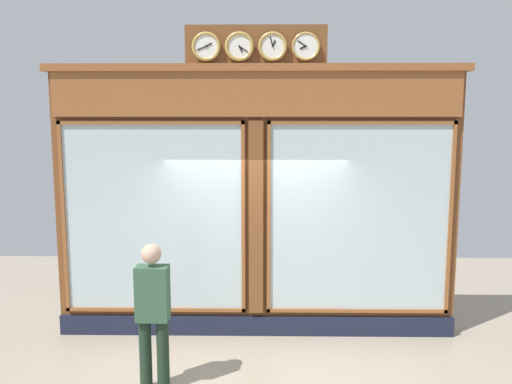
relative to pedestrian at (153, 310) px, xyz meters
name	(u,v)px	position (x,y,z in m)	size (l,w,h in m)	color
shop_facade	(256,201)	(-1.13, -1.65, 0.98)	(5.69, 0.42, 4.28)	brown
pedestrian	(153,310)	(0.00, 0.00, 0.00)	(0.37, 0.23, 1.69)	#1C2F21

